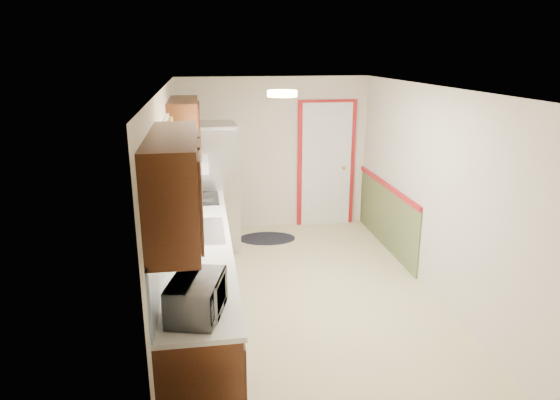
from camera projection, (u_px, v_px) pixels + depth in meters
name	position (u px, v px, depth m)	size (l,w,h in m)	color
room_shell	(306.00, 198.00, 5.55)	(3.20, 5.20, 2.52)	beige
kitchen_run	(195.00, 247.00, 5.20)	(0.63, 4.00, 2.20)	#3B1C0D
back_wall_trim	(339.00, 175.00, 7.88)	(1.12, 2.30, 2.08)	maroon
ceiling_fixture	(282.00, 94.00, 4.98)	(0.30, 0.30, 0.06)	#FFD88C
microwave	(196.00, 293.00, 3.55)	(0.51, 0.28, 0.35)	white
refrigerator	(211.00, 187.00, 7.14)	(0.78, 0.77, 1.81)	#B7B7BC
rug	(267.00, 238.00, 7.66)	(0.86, 0.55, 0.01)	black
cooktop	(199.00, 199.00, 6.40)	(0.50, 0.61, 0.02)	black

